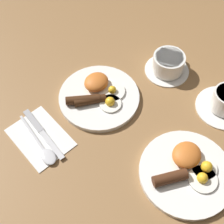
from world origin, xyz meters
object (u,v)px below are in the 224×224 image
at_px(teacup_near, 168,64).
at_px(breakfast_plate_near, 98,95).
at_px(spoon, 45,152).
at_px(knife, 41,131).
at_px(breakfast_plate_far, 187,170).

bearing_deg(teacup_near, breakfast_plate_near, -19.67).
xyz_separation_m(teacup_near, spoon, (0.46, -0.05, -0.02)).
bearing_deg(breakfast_plate_near, teacup_near, 160.33).
height_order(knife, spoon, spoon).
distance_m(knife, spoon, 0.07).
relative_size(teacup_near, knife, 0.72).
bearing_deg(breakfast_plate_near, breakfast_plate_far, 87.33).
relative_size(breakfast_plate_far, teacup_near, 1.71).
relative_size(teacup_near, spoon, 0.76).
bearing_deg(spoon, teacup_near, 93.55).
height_order(teacup_near, spoon, teacup_near).
height_order(teacup_near, knife, teacup_near).
distance_m(breakfast_plate_far, knife, 0.41).
bearing_deg(breakfast_plate_far, breakfast_plate_near, -92.67).
bearing_deg(teacup_near, spoon, -6.78).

